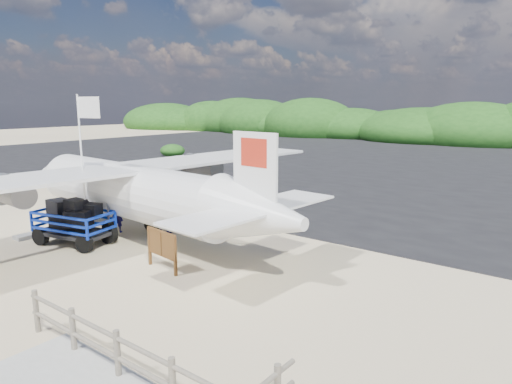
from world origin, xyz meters
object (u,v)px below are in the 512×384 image
at_px(baggage_cart, 75,244).
at_px(aircraft_small, 300,152).
at_px(crew_a, 116,214).
at_px(crew_b, 163,212).
at_px(signboard, 163,270).
at_px(flagpole, 88,244).
at_px(crew_c, 204,204).

relative_size(baggage_cart, aircraft_small, 0.38).
height_order(crew_a, aircraft_small, crew_a).
height_order(baggage_cart, crew_b, crew_b).
bearing_deg(aircraft_small, baggage_cart, 75.70).
bearing_deg(signboard, flagpole, -173.72).
height_order(signboard, aircraft_small, aircraft_small).
bearing_deg(crew_a, signboard, 134.82).
relative_size(crew_c, aircraft_small, 0.23).
height_order(signboard, crew_b, crew_b).
height_order(flagpole, signboard, flagpole).
xyz_separation_m(signboard, crew_c, (-2.64, 4.61, 0.91)).
distance_m(crew_a, crew_b, 1.90).
xyz_separation_m(flagpole, crew_c, (1.54, 4.54, 0.91)).
relative_size(flagpole, crew_a, 3.63).
xyz_separation_m(crew_b, aircraft_small, (-11.59, 28.66, -0.84)).
xyz_separation_m(signboard, aircraft_small, (-14.75, 31.49, 0.00)).
relative_size(flagpole, crew_c, 2.97).
bearing_deg(crew_a, baggage_cart, 68.59).
bearing_deg(baggage_cart, crew_a, 80.89).
xyz_separation_m(signboard, crew_b, (-3.16, 2.83, 0.84)).
height_order(crew_a, crew_b, crew_b).
relative_size(signboard, aircraft_small, 0.20).
bearing_deg(crew_b, crew_c, -124.04).
distance_m(signboard, aircraft_small, 34.77).
bearing_deg(flagpole, signboard, -1.01).
height_order(baggage_cart, flagpole, flagpole).
bearing_deg(crew_c, baggage_cart, 57.05).
bearing_deg(crew_b, aircraft_small, -85.71).
height_order(signboard, crew_c, crew_c).
relative_size(baggage_cart, crew_c, 1.64).
bearing_deg(crew_a, flagpole, 82.51).
bearing_deg(crew_a, crew_c, -150.58).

